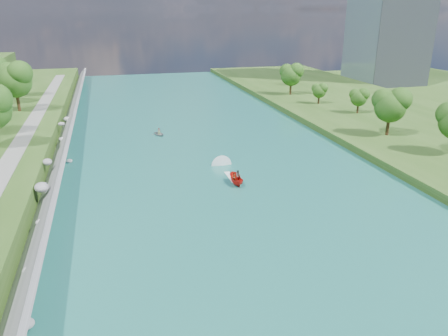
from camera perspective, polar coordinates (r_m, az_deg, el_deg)
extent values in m
plane|color=#2D5119|center=(57.14, 3.79, -6.86)|extent=(260.00, 260.00, 0.00)
cube|color=#19625F|center=(74.76, -1.09, -0.12)|extent=(55.00, 240.00, 0.10)
cube|color=slate|center=(72.81, -21.25, -0.63)|extent=(3.54, 236.00, 4.05)
ellipsoid|color=gray|center=(42.23, -24.34, -18.06)|extent=(1.26, 1.36, 0.77)
ellipsoid|color=gray|center=(47.67, -23.98, -12.27)|extent=(1.59, 1.46, 1.19)
ellipsoid|color=gray|center=(56.94, -22.81, -6.57)|extent=(1.24, 1.06, 0.83)
ellipsoid|color=gray|center=(63.89, -22.75, -2.34)|extent=(1.88, 2.25, 1.28)
ellipsoid|color=gray|center=(74.01, -22.11, 0.73)|extent=(1.48, 1.63, 1.06)
ellipsoid|color=gray|center=(82.48, -19.55, 0.86)|extent=(1.06, 1.24, 0.68)
ellipsoid|color=gray|center=(91.24, -20.33, 3.52)|extent=(1.51, 1.37, 0.88)
ellipsoid|color=gray|center=(97.51, -20.48, 5.41)|extent=(1.36, 1.26, 0.77)
ellipsoid|color=gray|center=(107.39, -19.84, 5.99)|extent=(1.79, 1.80, 1.22)
cube|color=gray|center=(73.39, -26.56, 0.20)|extent=(3.00, 200.00, 0.10)
ellipsoid|color=#194F15|center=(111.76, -25.63, 10.08)|extent=(8.02, 8.02, 13.37)
ellipsoid|color=#194F15|center=(131.92, -25.19, 10.79)|extent=(6.39, 6.39, 10.66)
ellipsoid|color=#194F15|center=(94.54, 20.89, 7.38)|extent=(6.84, 6.84, 11.39)
ellipsoid|color=#194F15|center=(113.52, 17.19, 8.67)|extent=(4.36, 4.36, 7.27)
ellipsoid|color=#194F15|center=(122.68, 12.34, 9.72)|extent=(3.94, 3.94, 6.57)
ellipsoid|color=#194F15|center=(134.60, 8.76, 11.76)|extent=(6.55, 6.55, 10.91)
ellipsoid|color=#194F15|center=(153.18, 8.53, 11.56)|extent=(2.74, 2.74, 4.56)
imported|color=red|center=(67.99, 1.58, -1.46)|extent=(1.62, 4.17, 1.60)
imported|color=#66605B|center=(67.40, 1.35, -1.32)|extent=(0.62, 0.43, 1.63)
imported|color=#66605B|center=(68.44, 1.86, -0.97)|extent=(0.97, 0.86, 1.66)
cube|color=white|center=(70.95, 0.88, -1.18)|extent=(0.90, 5.00, 0.06)
imported|color=gray|center=(95.75, -8.47, 4.46)|extent=(3.31, 3.91, 0.69)
imported|color=#66605B|center=(95.60, -8.49, 4.79)|extent=(0.66, 0.43, 1.35)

